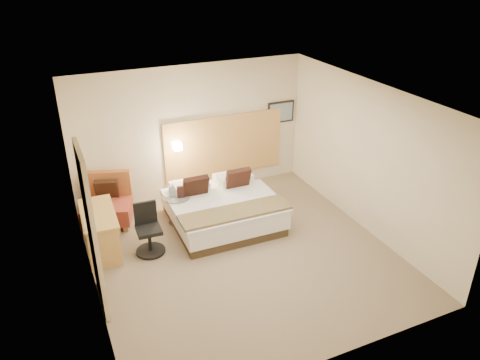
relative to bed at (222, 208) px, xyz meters
name	(u,v)px	position (x,y,z in m)	size (l,w,h in m)	color
floor	(243,255)	(-0.08, -1.09, -0.32)	(4.80, 5.00, 0.02)	#826F57
ceiling	(243,99)	(-0.08, -1.09, 2.40)	(4.80, 5.00, 0.02)	white
wall_back	(191,132)	(-0.08, 1.42, 1.04)	(4.80, 0.02, 2.70)	beige
wall_front	(335,274)	(-0.08, -3.60, 1.04)	(4.80, 0.02, 2.70)	beige
wall_left	(84,215)	(-2.49, -1.09, 1.04)	(0.02, 5.00, 2.70)	beige
wall_right	(368,158)	(2.33, -1.09, 1.04)	(0.02, 5.00, 2.70)	beige
headboard_panel	(224,145)	(0.62, 1.38, 0.64)	(2.60, 0.04, 1.30)	tan
art_frame	(281,112)	(1.94, 1.39, 1.19)	(0.62, 0.03, 0.47)	black
art_canvas	(281,112)	(1.94, 1.37, 1.19)	(0.54, 0.01, 0.39)	gray
lamp_arm	(176,145)	(-0.43, 1.33, 0.84)	(0.02, 0.02, 0.12)	silver
lamp_shade	(177,146)	(-0.43, 1.27, 0.84)	(0.15, 0.15, 0.15)	#FFEDC6
curtain	(92,231)	(-2.44, -1.34, 0.91)	(0.06, 0.90, 2.42)	beige
bottle_a	(171,191)	(-0.86, 0.37, 0.36)	(0.06, 0.06, 0.20)	#94BBE5
menu_folder	(181,192)	(-0.71, 0.26, 0.37)	(0.13, 0.05, 0.22)	#341815
bed	(222,208)	(0.00, 0.00, 0.00)	(1.98, 1.91, 0.94)	#3A2C1D
lounge_chair	(107,204)	(-1.94, 0.92, 0.06)	(1.07, 1.00, 0.93)	#997748
side_table	(177,208)	(-0.78, 0.32, 0.01)	(0.61, 0.61, 0.57)	silver
desk	(100,220)	(-2.19, -0.01, 0.28)	(0.59, 1.22, 0.75)	tan
desk_chair	(149,233)	(-1.48, -0.36, 0.05)	(0.52, 0.52, 0.88)	black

